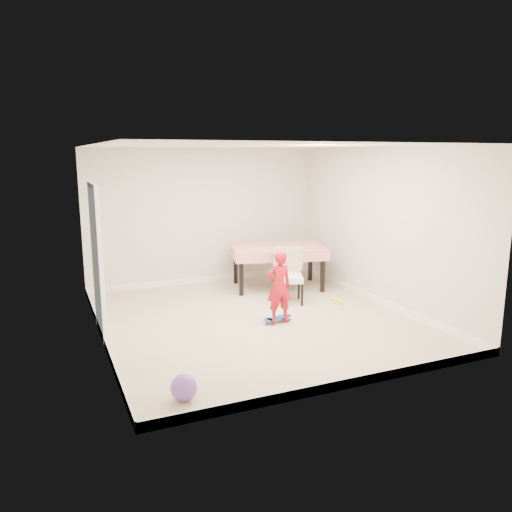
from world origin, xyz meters
name	(u,v)px	position (x,y,z in m)	size (l,w,h in m)	color
ground	(255,320)	(0.00, 0.00, 0.00)	(5.00, 5.00, 0.00)	tan
ceiling	(255,147)	(0.00, 0.00, 2.58)	(4.50, 5.00, 0.04)	silver
wall_back	(204,217)	(0.00, 2.48, 1.30)	(4.50, 0.04, 2.60)	beige
wall_front	(350,271)	(0.00, -2.48, 1.30)	(4.50, 0.04, 2.60)	beige
wall_left	(98,247)	(-2.23, 0.00, 1.30)	(0.04, 5.00, 2.60)	beige
wall_right	(379,227)	(2.23, 0.00, 1.30)	(0.04, 5.00, 2.60)	beige
door	(97,263)	(-2.22, 0.30, 1.02)	(0.10, 0.94, 2.11)	white
baseboard_back	(205,279)	(0.00, 2.49, 0.06)	(4.50, 0.02, 0.12)	white
baseboard_front	(347,384)	(0.00, -2.49, 0.06)	(4.50, 0.02, 0.12)	white
baseboard_left	(103,337)	(-2.24, 0.00, 0.06)	(0.02, 5.00, 0.12)	white
baseboard_right	(376,299)	(2.24, 0.00, 0.06)	(0.02, 5.00, 0.12)	white
dining_table	(278,267)	(1.14, 1.57, 0.40)	(1.69, 1.06, 0.80)	red
dining_chair	(289,276)	(0.88, 0.62, 0.46)	(0.50, 0.58, 0.92)	beige
skateboard	(278,320)	(0.27, -0.23, 0.04)	(0.50, 0.18, 0.08)	blue
child	(279,289)	(0.26, -0.28, 0.53)	(0.39, 0.26, 1.07)	red
balloon	(184,387)	(-1.67, -2.04, 0.14)	(0.28, 0.28, 0.28)	#744BB5
foam_toy	(338,300)	(1.67, 0.30, 0.03)	(0.06, 0.06, 0.40)	#FFFB1A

